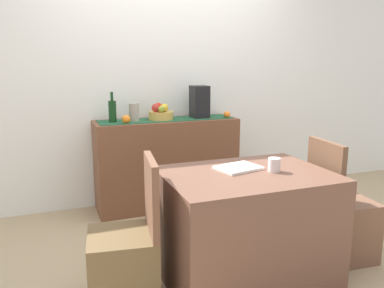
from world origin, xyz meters
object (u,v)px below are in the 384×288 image
ceramic_vase (134,112)px  chair_near_window (126,262)px  coffee_cup (274,165)px  coffee_maker (199,102)px  dining_table (245,226)px  open_book (238,168)px  fruit_bowl (161,115)px  sideboard_console (167,163)px  wine_bottle (112,111)px  chair_by_corner (340,224)px

ceramic_vase → chair_near_window: (-0.40, -1.49, -0.70)m
coffee_cup → chair_near_window: bearing=178.0°
coffee_maker → dining_table: bearing=-100.1°
ceramic_vase → open_book: bearing=-74.3°
fruit_bowl → coffee_maker: coffee_maker is taller
coffee_cup → dining_table: bearing=168.4°
sideboard_console → open_book: bearing=-87.1°
fruit_bowl → open_book: size_ratio=0.85×
fruit_bowl → ceramic_vase: (-0.26, 0.00, 0.04)m
coffee_maker → ceramic_vase: (-0.67, 0.00, -0.07)m
sideboard_console → wine_bottle: (-0.52, -0.00, 0.55)m
dining_table → coffee_cup: 0.46m
fruit_bowl → dining_table: bearing=-84.7°
fruit_bowl → chair_near_window: fruit_bowl is taller
sideboard_console → ceramic_vase: (-0.32, 0.00, 0.53)m
sideboard_console → open_book: size_ratio=5.00×
open_book → chair_near_window: bearing=174.3°
sideboard_console → fruit_bowl: fruit_bowl is taller
coffee_cup → fruit_bowl: bearing=101.8°
fruit_bowl → chair_by_corner: 1.88m
sideboard_console → ceramic_vase: bearing=180.0°
chair_by_corner → coffee_maker: bearing=109.8°
sideboard_console → chair_by_corner: bearing=-59.3°
coffee_maker → chair_by_corner: bearing=-70.2°
dining_table → chair_near_window: chair_near_window is taller
coffee_maker → chair_near_window: coffee_maker is taller
fruit_bowl → chair_near_window: size_ratio=0.27×
wine_bottle → chair_by_corner: (1.40, -1.49, -0.73)m
sideboard_console → coffee_maker: (0.35, 0.00, 0.60)m
wine_bottle → open_book: 1.53m
coffee_cup → chair_by_corner: size_ratio=0.10×
wine_bottle → chair_by_corner: 2.17m
wine_bottle → chair_near_window: 1.67m
dining_table → chair_near_window: size_ratio=1.20×
coffee_maker → coffee_cup: (-0.08, -1.53, -0.26)m
wine_bottle → coffee_maker: (0.87, 0.00, 0.05)m
coffee_maker → coffee_cup: bearing=-93.1°
open_book → ceramic_vase: bearing=92.7°
dining_table → coffee_cup: size_ratio=11.79×
sideboard_console → ceramic_vase: ceramic_vase is taller
ceramic_vase → coffee_cup: (0.58, -1.53, -0.18)m
fruit_bowl → chair_by_corner: fruit_bowl is taller
sideboard_console → coffee_maker: bearing=0.0°
wine_bottle → coffee_maker: bearing=0.0°
sideboard_console → dining_table: 1.49m
open_book → chair_by_corner: bearing=-19.8°
ceramic_vase → chair_near_window: ceramic_vase is taller
fruit_bowl → ceramic_vase: ceramic_vase is taller
sideboard_console → coffee_cup: size_ratio=15.34×
coffee_maker → open_book: bearing=-101.2°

